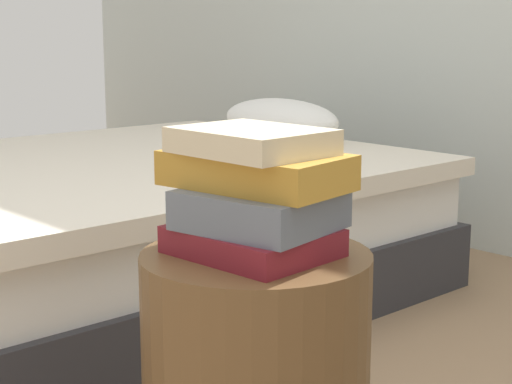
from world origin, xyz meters
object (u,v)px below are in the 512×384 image
object	(u,v)px
book_ochre	(256,170)
book_cream	(253,141)
bed	(109,228)
book_slate	(260,209)
book_maroon	(254,241)

from	to	relation	value
book_ochre	book_cream	bearing A→B (deg)	-92.91
bed	book_cream	distance (m)	1.48
book_slate	book_cream	world-z (taller)	book_cream
book_maroon	book_ochre	xyz separation A→B (m)	(-0.01, 0.02, 0.11)
book_maroon	book_ochre	world-z (taller)	book_ochre
bed	book_cream	size ratio (longest dim) A/B	8.67
book_slate	book_ochre	world-z (taller)	book_ochre
book_slate	book_ochre	distance (m)	0.06
book_maroon	book_slate	bearing A→B (deg)	50.96
book_slate	book_maroon	bearing A→B (deg)	-135.60
bed	book_slate	xyz separation A→B (m)	(1.31, -0.55, 0.36)
bed	book_maroon	distance (m)	1.45
book_maroon	book_cream	size ratio (longest dim) A/B	1.05
book_slate	book_ochre	bearing A→B (deg)	144.04
bed	book_slate	distance (m)	1.46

